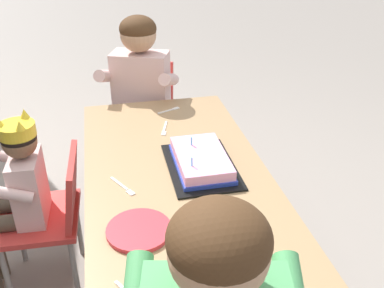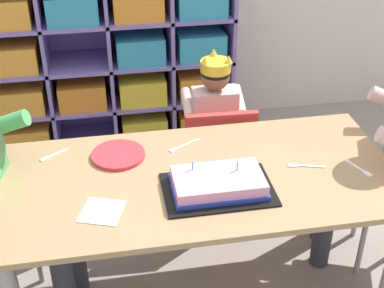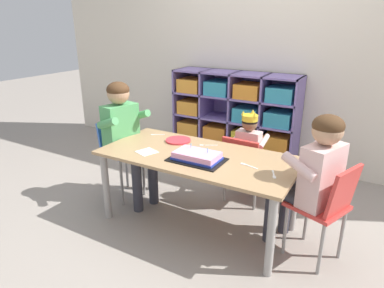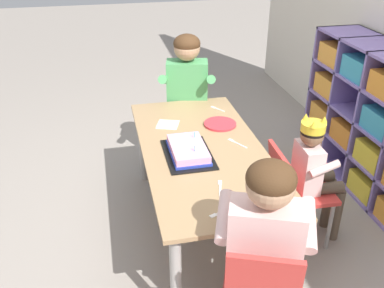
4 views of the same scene
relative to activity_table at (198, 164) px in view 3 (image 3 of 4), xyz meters
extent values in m
plane|color=gray|center=(0.00, 0.00, -0.52)|extent=(16.00, 16.00, 0.00)
cube|color=beige|center=(0.00, 1.57, 0.83)|extent=(5.74, 0.10, 2.71)
cube|color=#7F6BB2|center=(-0.27, 1.51, 0.00)|extent=(1.41, 0.01, 1.03)
cube|color=#7F6BB2|center=(-0.97, 1.33, 0.00)|extent=(0.02, 0.36, 1.03)
cube|color=#7F6BB2|center=(-0.62, 1.33, 0.00)|extent=(0.02, 0.36, 1.03)
cube|color=#7F6BB2|center=(-0.27, 1.33, 0.00)|extent=(0.02, 0.36, 1.03)
cube|color=#7F6BB2|center=(0.07, 1.33, 0.00)|extent=(0.02, 0.36, 1.03)
cube|color=#7F6BB2|center=(0.42, 1.33, 0.00)|extent=(0.02, 0.36, 1.03)
cube|color=#7F6BB2|center=(-0.27, 1.33, -0.51)|extent=(1.41, 0.36, 0.02)
cube|color=#7F6BB2|center=(-0.27, 1.33, -0.26)|extent=(1.41, 0.36, 0.02)
cube|color=#7F6BB2|center=(-0.27, 1.33, 0.00)|extent=(1.41, 0.36, 0.02)
cube|color=#7F6BB2|center=(-0.27, 1.33, 0.25)|extent=(1.41, 0.36, 0.02)
cube|color=#7F6BB2|center=(-0.27, 1.33, 0.50)|extent=(1.41, 0.36, 0.02)
cube|color=orange|center=(-0.79, 1.31, -0.43)|extent=(0.27, 0.29, 0.15)
cube|color=yellow|center=(-0.10, 1.31, -0.43)|extent=(0.27, 0.29, 0.15)
cube|color=orange|center=(0.25, 1.31, -0.43)|extent=(0.27, 0.29, 0.15)
cube|color=orange|center=(-0.79, 1.31, -0.17)|extent=(0.27, 0.29, 0.15)
cube|color=orange|center=(-0.45, 1.31, -0.17)|extent=(0.27, 0.29, 0.15)
cube|color=yellow|center=(-0.10, 1.31, -0.17)|extent=(0.27, 0.29, 0.15)
cube|color=orange|center=(0.25, 1.31, -0.17)|extent=(0.27, 0.29, 0.15)
cube|color=orange|center=(-0.79, 1.31, 0.08)|extent=(0.27, 0.29, 0.15)
cube|color=teal|center=(-0.10, 1.31, 0.08)|extent=(0.27, 0.29, 0.15)
cube|color=teal|center=(0.25, 1.31, 0.08)|extent=(0.27, 0.29, 0.15)
cube|color=orange|center=(-0.79, 1.31, 0.33)|extent=(0.27, 0.29, 0.15)
cube|color=teal|center=(-0.45, 1.31, 0.33)|extent=(0.27, 0.29, 0.15)
cube|color=orange|center=(-0.10, 1.31, 0.33)|extent=(0.27, 0.29, 0.15)
cube|color=teal|center=(0.25, 1.31, 0.33)|extent=(0.27, 0.29, 0.15)
cube|color=#A37F56|center=(0.00, 0.00, 0.07)|extent=(1.49, 0.71, 0.02)
cylinder|color=#9E9993|center=(-0.69, -0.29, -0.23)|extent=(0.06, 0.06, 0.58)
cylinder|color=#9E9993|center=(0.69, -0.29, -0.23)|extent=(0.06, 0.06, 0.58)
cylinder|color=#9E9993|center=(-0.69, 0.29, -0.23)|extent=(0.06, 0.06, 0.58)
cylinder|color=#9E9993|center=(0.69, 0.29, -0.23)|extent=(0.06, 0.06, 0.58)
cube|color=red|center=(0.19, 0.57, -0.17)|extent=(0.36, 0.34, 0.03)
cube|color=red|center=(0.18, 0.42, -0.02)|extent=(0.33, 0.07, 0.27)
cylinder|color=gray|center=(0.34, 0.70, -0.35)|extent=(0.02, 0.02, 0.34)
cylinder|color=gray|center=(0.05, 0.71, -0.35)|extent=(0.02, 0.02, 0.34)
cylinder|color=gray|center=(0.33, 0.43, -0.35)|extent=(0.02, 0.02, 0.34)
cylinder|color=gray|center=(0.03, 0.44, -0.35)|extent=(0.02, 0.02, 0.34)
cube|color=beige|center=(0.19, 0.58, -0.01)|extent=(0.21, 0.12, 0.29)
sphere|color=brown|center=(0.19, 0.58, 0.20)|extent=(0.13, 0.13, 0.13)
ellipsoid|color=black|center=(0.19, 0.58, 0.22)|extent=(0.14, 0.14, 0.10)
cylinder|color=yellow|center=(0.19, 0.58, 0.25)|extent=(0.14, 0.14, 0.05)
cone|color=yellow|center=(0.19, 0.64, 0.29)|extent=(0.04, 0.04, 0.04)
cone|color=yellow|center=(0.24, 0.55, 0.29)|extent=(0.04, 0.04, 0.04)
cone|color=yellow|center=(0.13, 0.56, 0.29)|extent=(0.04, 0.04, 0.04)
cylinder|color=brown|center=(0.25, 0.69, -0.13)|extent=(0.08, 0.21, 0.07)
cylinder|color=brown|center=(0.13, 0.69, -0.13)|extent=(0.08, 0.21, 0.07)
cylinder|color=brown|center=(0.26, 0.79, -0.34)|extent=(0.06, 0.06, 0.36)
cylinder|color=brown|center=(0.13, 0.80, -0.34)|extent=(0.06, 0.06, 0.36)
cylinder|color=beige|center=(0.31, 0.62, 0.05)|extent=(0.05, 0.17, 0.10)
cylinder|color=beige|center=(0.06, 0.63, 0.05)|extent=(0.05, 0.17, 0.10)
cube|color=blue|center=(-0.81, 0.07, -0.07)|extent=(0.37, 0.37, 0.03)
cube|color=blue|center=(-0.96, 0.10, 0.06)|extent=(0.12, 0.29, 0.24)
cylinder|color=gray|center=(-0.72, -0.07, -0.30)|extent=(0.02, 0.02, 0.43)
cylinder|color=gray|center=(-0.66, 0.17, -0.30)|extent=(0.02, 0.02, 0.43)
cylinder|color=gray|center=(-0.96, -0.02, -0.30)|extent=(0.02, 0.02, 0.43)
cylinder|color=gray|center=(-0.91, 0.22, -0.30)|extent=(0.02, 0.02, 0.43)
cube|color=#4C9E5B|center=(-0.81, 0.07, 0.14)|extent=(0.22, 0.33, 0.42)
sphere|color=tan|center=(-0.81, 0.07, 0.45)|extent=(0.19, 0.19, 0.19)
ellipsoid|color=#472D19|center=(-0.81, 0.07, 0.48)|extent=(0.19, 0.19, 0.14)
cylinder|color=#33333D|center=(-0.69, -0.05, -0.04)|extent=(0.31, 0.16, 0.10)
cylinder|color=#33333D|center=(-0.65, 0.13, -0.04)|extent=(0.31, 0.16, 0.10)
cylinder|color=#33333D|center=(-0.54, -0.08, -0.29)|extent=(0.08, 0.08, 0.45)
cylinder|color=#33333D|center=(-0.50, 0.10, -0.29)|extent=(0.08, 0.08, 0.45)
cylinder|color=#4C9E5B|center=(-0.79, -0.11, 0.24)|extent=(0.26, 0.12, 0.14)
cylinder|color=#4C9E5B|center=(-0.72, 0.23, 0.24)|extent=(0.26, 0.12, 0.14)
cube|color=red|center=(0.88, 0.04, -0.13)|extent=(0.42, 0.41, 0.03)
cube|color=red|center=(1.03, -0.01, 0.04)|extent=(0.17, 0.30, 0.31)
cylinder|color=gray|center=(0.80, 0.21, -0.33)|extent=(0.02, 0.02, 0.38)
cylinder|color=gray|center=(0.71, -0.03, -0.33)|extent=(0.02, 0.02, 0.38)
cylinder|color=gray|center=(1.06, 0.11, -0.33)|extent=(0.02, 0.02, 0.38)
cylinder|color=gray|center=(0.97, -0.13, -0.33)|extent=(0.02, 0.02, 0.38)
cube|color=beige|center=(0.88, 0.04, 0.09)|extent=(0.26, 0.34, 0.42)
sphere|color=tan|center=(0.88, 0.04, 0.40)|extent=(0.19, 0.19, 0.19)
ellipsoid|color=#472D19|center=(0.88, 0.04, 0.43)|extent=(0.19, 0.19, 0.14)
cylinder|color=#33333D|center=(0.78, 0.18, -0.09)|extent=(0.32, 0.20, 0.10)
cylinder|color=#33333D|center=(0.71, 0.01, -0.09)|extent=(0.32, 0.20, 0.10)
cylinder|color=#33333D|center=(0.64, 0.23, -0.32)|extent=(0.08, 0.08, 0.40)
cylinder|color=#33333D|center=(0.57, 0.07, -0.32)|extent=(0.08, 0.08, 0.40)
cylinder|color=beige|center=(0.89, 0.22, 0.18)|extent=(0.25, 0.15, 0.14)
cylinder|color=beige|center=(0.77, -0.09, 0.18)|extent=(0.25, 0.15, 0.14)
cube|color=black|center=(0.05, -0.10, 0.08)|extent=(0.40, 0.26, 0.01)
cube|color=#EF9EC6|center=(0.05, -0.10, 0.11)|extent=(0.32, 0.19, 0.06)
cube|color=#283DB2|center=(0.05, -0.10, 0.10)|extent=(0.33, 0.20, 0.02)
cylinder|color=#4CB2E5|center=(-0.03, -0.05, 0.16)|extent=(0.01, 0.01, 0.04)
cylinder|color=#4CB2E5|center=(0.12, -0.08, 0.16)|extent=(0.01, 0.01, 0.04)
cylinder|color=#DB333D|center=(-0.29, 0.18, 0.09)|extent=(0.21, 0.21, 0.01)
cube|color=white|center=(-0.37, -0.15, 0.08)|extent=(0.17, 0.17, 0.00)
cube|color=white|center=(0.60, -0.04, 0.08)|extent=(0.04, 0.08, 0.00)
cube|color=white|center=(0.62, -0.10, 0.08)|extent=(0.03, 0.04, 0.00)
cube|color=white|center=(-0.52, 0.25, 0.08)|extent=(0.08, 0.06, 0.00)
cube|color=white|center=(-0.57, 0.21, 0.08)|extent=(0.04, 0.04, 0.00)
cube|color=white|center=(0.00, 0.23, 0.08)|extent=(0.10, 0.06, 0.00)
cube|color=white|center=(-0.07, 0.19, 0.08)|extent=(0.04, 0.03, 0.00)
cube|color=white|center=(0.43, -0.02, 0.08)|extent=(0.10, 0.04, 0.00)
cube|color=white|center=(0.36, 0.00, 0.08)|extent=(0.04, 0.03, 0.00)
camera|label=1|loc=(-1.39, 0.25, 1.01)|focal=41.03mm
camera|label=2|loc=(-0.32, -1.63, 1.27)|focal=51.24mm
camera|label=3|loc=(1.15, -2.09, 1.03)|focal=31.78mm
camera|label=4|loc=(2.13, -0.53, 1.30)|focal=40.09mm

